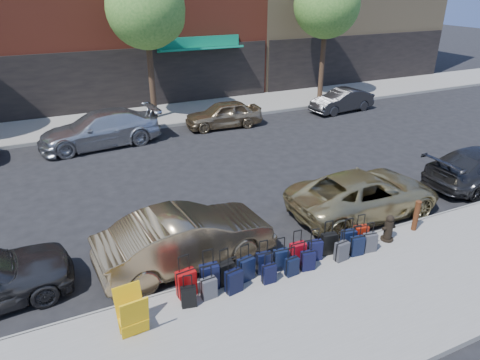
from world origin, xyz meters
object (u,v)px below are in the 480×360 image
tree_right (329,6)px  car_far_1 (100,129)px  tree_center (149,11)px  display_rack (132,313)px  fire_hydrant (389,229)px  bollard (416,215)px  car_near_1 (186,238)px  car_far_3 (342,101)px  car_near_2 (364,194)px  suitcase_front_5 (281,260)px  car_far_2 (223,114)px

tree_right → car_far_1: bearing=-168.5°
tree_center → display_rack: tree_center is taller
fire_hydrant → display_rack: bearing=-170.9°
bollard → car_near_1: size_ratio=0.20×
car_far_3 → tree_center: bearing=-111.5°
display_rack → car_near_2: (7.73, 2.22, 0.04)m
car_near_1 → car_far_3: bearing=-56.2°
bollard → car_near_2: size_ratio=0.19×
suitcase_front_5 → display_rack: bearing=-164.6°
suitcase_front_5 → fire_hydrant: (3.37, -0.09, 0.08)m
tree_right → car_far_3: size_ratio=1.92×
tree_right → suitcase_front_5: bearing=-128.0°
fire_hydrant → car_far_3: car_far_3 is taller
tree_center → tree_right: same height
suitcase_front_5 → car_near_2: car_near_2 is taller
fire_hydrant → car_near_1: car_near_1 is taller
tree_center → car_near_1: 13.97m
tree_center → car_near_2: size_ratio=1.47×
car_near_1 → car_far_2: 11.58m
tree_right → fire_hydrant: bearing=-118.5°
suitcase_front_5 → display_rack: 3.85m
tree_center → bollard: (3.76, -14.34, -4.79)m
bollard → display_rack: 8.27m
car_far_1 → tree_center: bearing=125.3°
suitcase_front_5 → bollard: (4.45, -0.00, 0.20)m
fire_hydrant → car_far_1: size_ratio=0.15×
car_far_2 → tree_right: bearing=112.5°
car_near_1 → fire_hydrant: bearing=-111.0°
car_far_3 → car_far_1: bearing=-95.7°
tree_right → bollard: tree_right is taller
fire_hydrant → display_rack: 7.18m
car_near_2 → car_far_1: (-6.56, 9.90, 0.08)m
fire_hydrant → car_near_2: (0.56, 1.72, 0.18)m
bollard → fire_hydrant: bearing=-175.3°
car_far_3 → bollard: bearing=-33.7°
fire_hydrant → display_rack: size_ratio=0.77×
tree_center → car_far_2: 6.08m
suitcase_front_5 → car_near_1: size_ratio=0.19×
fire_hydrant → bollard: size_ratio=0.85×
car_near_2 → display_rack: bearing=106.4°
car_near_1 → car_far_1: bearing=-1.3°
tree_right → car_far_1: (-13.82, -2.81, -4.65)m
tree_right → bollard: size_ratio=7.89×
tree_right → display_rack: size_ratio=7.20×
tree_center → car_far_1: size_ratio=1.38×
tree_center → car_far_3: tree_center is taller
car_near_1 → car_far_1: 10.11m
fire_hydrant → bollard: (1.09, 0.09, 0.12)m
car_near_1 → car_far_3: (12.55, 10.09, -0.13)m
display_rack → car_near_1: bearing=43.7°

